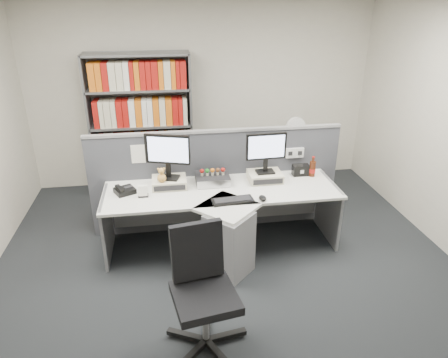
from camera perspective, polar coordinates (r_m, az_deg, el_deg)
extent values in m
plane|color=#24272A|center=(4.22, 1.37, -15.15)|extent=(5.50, 5.50, 0.00)
cube|color=beige|center=(6.13, -3.01, 11.73)|extent=(5.00, 0.04, 2.70)
cube|color=#43454C|center=(4.94, -1.04, -0.28)|extent=(3.00, 0.05, 1.25)
cube|color=#9A9A9F|center=(4.71, -1.10, 6.75)|extent=(3.00, 0.07, 0.03)
cube|color=white|center=(4.99, 9.86, 3.65)|extent=(0.22, 0.04, 0.12)
cube|color=white|center=(4.73, -11.93, 3.58)|extent=(0.16, 0.00, 0.22)
cube|color=white|center=(4.72, -7.08, 3.89)|extent=(0.16, 0.00, 0.22)
cube|color=white|center=(4.89, 7.14, 4.63)|extent=(0.16, 0.00, 0.22)
cube|color=silver|center=(4.52, -0.32, -1.61)|extent=(2.60, 0.80, 0.03)
cube|color=silver|center=(4.17, 0.48, -3.98)|extent=(0.74, 0.74, 0.03)
cube|color=gray|center=(4.25, 0.72, -9.02)|extent=(0.57, 0.57, 0.69)
cube|color=gray|center=(4.70, -16.05, -6.36)|extent=(0.03, 0.70, 0.72)
cube|color=gray|center=(5.01, 14.37, -4.14)|extent=(0.03, 0.70, 0.72)
cube|color=gray|center=(5.00, -0.91, -3.48)|extent=(2.50, 0.02, 0.45)
cube|color=beige|center=(4.60, -7.66, -0.47)|extent=(0.38, 0.30, 0.10)
cube|color=black|center=(4.47, -7.61, -1.27)|extent=(0.34, 0.01, 0.06)
cube|color=beige|center=(4.73, 5.75, 0.37)|extent=(0.38, 0.30, 0.10)
cube|color=black|center=(4.60, 6.19, -0.38)|extent=(0.34, 0.01, 0.06)
cube|color=black|center=(4.58, -7.70, 0.21)|extent=(0.26, 0.22, 0.02)
cube|color=black|center=(4.54, -7.77, 1.25)|extent=(0.06, 0.04, 0.18)
cube|color=black|center=(4.45, -7.94, 4.14)|extent=(0.49, 0.18, 0.33)
cube|color=#C4D3FF|center=(4.43, -7.86, 4.06)|extent=(0.43, 0.14, 0.28)
cube|color=black|center=(4.71, 5.78, 1.03)|extent=(0.21, 0.16, 0.02)
cube|color=black|center=(4.68, 5.82, 1.96)|extent=(0.05, 0.03, 0.17)
cube|color=black|center=(4.60, 5.94, 4.57)|extent=(0.46, 0.05, 0.30)
cube|color=#C4D3FF|center=(4.58, 5.99, 4.48)|extent=(0.42, 0.02, 0.26)
cube|color=black|center=(4.66, -1.64, 0.07)|extent=(0.38, 0.33, 0.10)
cube|color=silver|center=(4.51, -1.38, -0.79)|extent=(0.38, 0.01, 0.09)
cylinder|color=beige|center=(4.60, -3.10, 0.64)|extent=(0.03, 0.03, 0.03)
sphere|color=#A5140F|center=(4.58, -3.11, 1.13)|extent=(0.05, 0.05, 0.05)
cylinder|color=beige|center=(4.61, -2.36, 0.69)|extent=(0.03, 0.03, 0.03)
sphere|color=#19721E|center=(4.59, -2.37, 1.17)|extent=(0.05, 0.05, 0.05)
cylinder|color=beige|center=(4.61, -1.62, 0.73)|extent=(0.03, 0.03, 0.03)
sphere|color=orange|center=(4.59, -1.63, 1.22)|extent=(0.05, 0.05, 0.05)
cylinder|color=beige|center=(4.62, -0.88, 0.78)|extent=(0.03, 0.03, 0.03)
sphere|color=#593319|center=(4.60, -0.88, 1.26)|extent=(0.05, 0.05, 0.05)
cylinder|color=beige|center=(4.63, -0.14, 0.82)|extent=(0.03, 0.03, 0.03)
sphere|color=#A5140F|center=(4.61, -0.14, 1.31)|extent=(0.05, 0.05, 0.05)
cube|color=black|center=(4.24, 1.20, -3.04)|extent=(0.45, 0.20, 0.02)
cube|color=black|center=(4.24, 1.21, -2.86)|extent=(0.39, 0.15, 0.01)
ellipsoid|color=black|center=(4.29, 5.43, -2.68)|extent=(0.08, 0.12, 0.05)
cube|color=black|center=(4.55, -13.72, -1.61)|extent=(0.26, 0.25, 0.05)
cube|color=black|center=(4.51, -14.41, -1.28)|extent=(0.11, 0.17, 0.03)
cube|color=black|center=(4.55, -13.23, -1.10)|extent=(0.11, 0.09, 0.01)
cube|color=black|center=(4.43, -11.24, -2.30)|extent=(0.11, 0.06, 0.02)
cube|color=white|center=(4.39, -11.31, -1.68)|extent=(0.10, 0.04, 0.11)
cube|color=white|center=(4.43, -11.29, -1.44)|extent=(0.10, 0.04, 0.11)
sphere|color=gold|center=(4.48, -8.71, 0.16)|extent=(0.10, 0.10, 0.10)
sphere|color=gold|center=(4.45, -8.77, 1.12)|extent=(0.07, 0.07, 0.07)
sphere|color=gold|center=(4.44, -9.19, 1.38)|extent=(0.03, 0.03, 0.03)
sphere|color=gold|center=(4.44, -8.40, 1.43)|extent=(0.03, 0.03, 0.03)
cube|color=black|center=(4.93, 10.68, 1.24)|extent=(0.19, 0.11, 0.13)
cylinder|color=#3F190A|center=(4.92, 12.27, 1.40)|extent=(0.07, 0.07, 0.18)
cylinder|color=#A5140F|center=(4.93, 12.24, 1.18)|extent=(0.08, 0.08, 0.05)
cylinder|color=#3F190A|center=(4.88, 12.39, 2.67)|extent=(0.03, 0.03, 0.05)
cylinder|color=#A5140F|center=(4.87, 12.42, 3.01)|extent=(0.03, 0.03, 0.01)
cube|color=slate|center=(5.98, -18.06, 6.79)|extent=(0.03, 0.40, 2.00)
cube|color=slate|center=(5.91, -4.68, 7.71)|extent=(0.03, 0.40, 2.00)
cube|color=slate|center=(6.09, -11.36, 7.81)|extent=(1.40, 0.02, 2.00)
cube|color=slate|center=(6.26, -10.69, -1.31)|extent=(1.38, 0.40, 0.03)
cube|color=slate|center=(6.06, -11.05, 2.96)|extent=(1.38, 0.40, 0.03)
cube|color=slate|center=(5.90, -11.43, 7.48)|extent=(1.38, 0.40, 0.03)
cube|color=slate|center=(5.78, -11.85, 12.22)|extent=(1.38, 0.40, 0.03)
cube|color=slate|center=(5.71, -12.26, 16.73)|extent=(1.38, 0.40, 0.03)
cube|color=#A5140F|center=(6.15, -10.83, 0.21)|extent=(1.24, 0.28, 0.36)
cube|color=orange|center=(5.97, -11.20, 4.60)|extent=(1.24, 0.28, 0.36)
cube|color=beige|center=(5.82, -11.60, 9.23)|extent=(1.24, 0.28, 0.36)
cube|color=white|center=(5.72, -12.03, 14.07)|extent=(1.24, 0.28, 0.36)
cube|color=slate|center=(5.98, 9.47, 1.00)|extent=(0.45, 0.60, 0.70)
cube|color=black|center=(5.65, 10.49, 1.39)|extent=(0.40, 0.02, 0.28)
cube|color=black|center=(5.78, 10.25, -1.53)|extent=(0.40, 0.02, 0.28)
cylinder|color=white|center=(5.84, 9.72, 4.28)|extent=(0.16, 0.16, 0.03)
cylinder|color=white|center=(5.81, 9.78, 5.17)|extent=(0.03, 0.03, 0.16)
cylinder|color=white|center=(5.73, 10.00, 7.18)|extent=(0.28, 0.07, 0.27)
cylinder|color=silver|center=(5.75, 9.91, 7.27)|extent=(0.28, 0.06, 0.27)
cylinder|color=silver|center=(3.51, -2.58, -19.17)|extent=(0.05, 0.05, 0.43)
cube|color=black|center=(3.35, -2.65, -16.26)|extent=(0.56, 0.56, 0.07)
cube|color=black|center=(3.35, -3.80, -9.97)|extent=(0.44, 0.18, 0.49)
cube|color=black|center=(3.70, 0.55, -21.01)|extent=(0.32, 0.11, 0.04)
cylinder|color=black|center=(3.75, 2.54, -20.73)|extent=(0.05, 0.05, 0.03)
cube|color=black|center=(3.80, -2.39, -19.57)|extent=(0.10, 0.32, 0.04)
cylinder|color=black|center=(3.91, -2.31, -18.44)|extent=(0.05, 0.05, 0.03)
cube|color=black|center=(3.72, -5.48, -20.93)|extent=(0.31, 0.19, 0.04)
cylinder|color=black|center=(3.77, -7.39, -20.60)|extent=(0.05, 0.05, 0.03)
cube|color=black|center=(3.57, -4.59, -23.41)|extent=(0.26, 0.27, 0.04)
cube|color=black|center=(3.56, -0.63, -23.47)|extent=(0.19, 0.31, 0.04)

